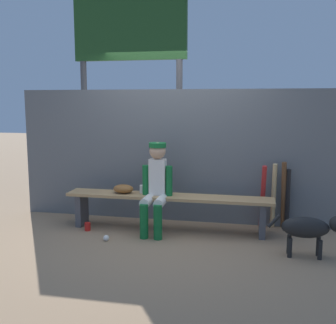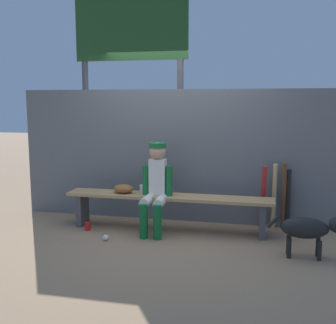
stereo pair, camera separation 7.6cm
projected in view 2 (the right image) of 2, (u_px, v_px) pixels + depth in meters
name	position (u px, v px, depth m)	size (l,w,h in m)	color
ground_plane	(168.00, 230.00, 5.54)	(30.00, 30.00, 0.00)	#937556
chainlink_fence	(176.00, 156.00, 5.88)	(4.68, 0.03, 1.90)	#595E63
dugout_bench	(168.00, 203.00, 5.49)	(2.78, 0.36, 0.49)	tan
player_seated	(156.00, 184.00, 5.37)	(0.41, 0.55, 1.19)	silver
baseball_glove	(124.00, 189.00, 5.60)	(0.28, 0.20, 0.12)	brown
bat_aluminum_red	(263.00, 197.00, 5.54)	(0.06, 0.06, 0.90)	#B22323
bat_wood_natural	(274.00, 196.00, 5.58)	(0.06, 0.06, 0.90)	tan
bat_wood_dark	(284.00, 196.00, 5.52)	(0.06, 0.06, 0.94)	brown
bat_aluminum_black	(288.00, 200.00, 5.51)	(0.06, 0.06, 0.84)	black
baseball	(106.00, 238.00, 5.13)	(0.07, 0.07, 0.07)	white
cup_on_ground	(88.00, 226.00, 5.54)	(0.08, 0.08, 0.11)	red
cup_on_bench	(143.00, 189.00, 5.61)	(0.08, 0.08, 0.11)	silver
scoreboard	(134.00, 52.00, 6.45)	(2.10, 0.27, 3.60)	#3F3F42
dog	(310.00, 229.00, 4.53)	(0.84, 0.20, 0.49)	black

